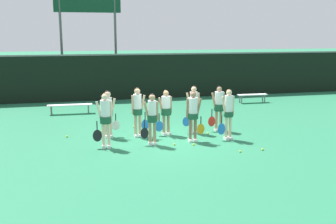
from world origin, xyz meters
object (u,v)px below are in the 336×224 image
at_px(bench_far, 252,96).
at_px(tennis_ball_7, 240,151).
at_px(player_5, 138,108).
at_px(player_4, 108,110).
at_px(tennis_ball_2, 174,144).
at_px(tennis_ball_3, 194,145).
at_px(player_0, 105,116).
at_px(player_3, 228,111).
at_px(player_2, 193,112).
at_px(player_6, 166,109).
at_px(scoreboard, 87,7).
at_px(tennis_ball_6, 134,126).
at_px(tennis_ball_8, 67,136).
at_px(tennis_ball_4, 208,133).
at_px(player_7, 193,106).
at_px(tennis_ball_0, 102,131).
at_px(player_8, 219,105).
at_px(player_1, 152,115).
at_px(tennis_ball_5, 262,149).
at_px(tennis_ball_1, 151,128).
at_px(bench_courtside, 70,106).

distance_m(bench_far, tennis_ball_7, 9.17).
distance_m(player_5, tennis_ball_7, 3.97).
xyz_separation_m(player_4, tennis_ball_2, (2.02, -1.57, -0.97)).
bearing_deg(tennis_ball_3, player_0, 171.46).
bearing_deg(player_3, player_2, 172.29).
height_order(player_4, player_6, player_4).
xyz_separation_m(scoreboard, tennis_ball_2, (2.20, -11.05, -5.05)).
height_order(scoreboard, tennis_ball_6, scoreboard).
bearing_deg(tennis_ball_8, player_3, -16.29).
xyz_separation_m(tennis_ball_4, tennis_ball_6, (-2.49, 1.71, -0.00)).
distance_m(player_4, tennis_ball_4, 3.74).
distance_m(player_7, tennis_ball_0, 3.57).
height_order(player_8, tennis_ball_8, player_8).
distance_m(player_1, tennis_ball_5, 3.71).
relative_size(player_4, player_5, 0.95).
bearing_deg(tennis_ball_2, tennis_ball_1, 97.97).
bearing_deg(player_5, player_4, 168.69).
bearing_deg(player_6, player_7, -10.05).
distance_m(scoreboard, tennis_ball_4, 11.74).
height_order(bench_courtside, tennis_ball_5, bench_courtside).
bearing_deg(player_8, player_0, -166.24).
bearing_deg(player_8, tennis_ball_3, -134.12).
relative_size(player_2, player_8, 1.02).
distance_m(player_3, player_7, 1.47).
relative_size(bench_courtside, tennis_ball_0, 28.44).
relative_size(scoreboard, tennis_ball_2, 101.52).
distance_m(player_7, tennis_ball_2, 2.07).
xyz_separation_m(player_6, tennis_ball_5, (2.53, -2.62, -0.93)).
relative_size(bench_far, player_8, 0.94).
distance_m(player_1, tennis_ball_1, 2.36).
xyz_separation_m(player_0, tennis_ball_4, (3.80, 0.88, -1.02)).
xyz_separation_m(player_5, tennis_ball_8, (-2.49, 0.48, -1.00)).
distance_m(player_7, tennis_ball_5, 3.19).
height_order(player_6, tennis_ball_2, player_6).
height_order(player_2, tennis_ball_0, player_2).
relative_size(bench_far, player_7, 0.92).
height_order(player_5, player_7, player_5).
xyz_separation_m(player_7, player_8, (1.02, 0.10, -0.02)).
relative_size(player_3, player_8, 1.03).
relative_size(tennis_ball_3, tennis_ball_7, 1.01).
xyz_separation_m(player_3, player_5, (-2.98, 1.12, 0.01)).
bearing_deg(tennis_ball_3, player_6, 109.71).
distance_m(scoreboard, tennis_ball_6, 9.71).
xyz_separation_m(player_2, tennis_ball_5, (1.85, -1.51, -1.00)).
bearing_deg(tennis_ball_3, tennis_ball_6, 116.88).
height_order(bench_far, player_1, player_1).
distance_m(scoreboard, tennis_ball_7, 13.88).
height_order(player_6, tennis_ball_3, player_6).
relative_size(player_3, tennis_ball_2, 27.62).
xyz_separation_m(scoreboard, player_2, (2.93, -10.74, -4.04)).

